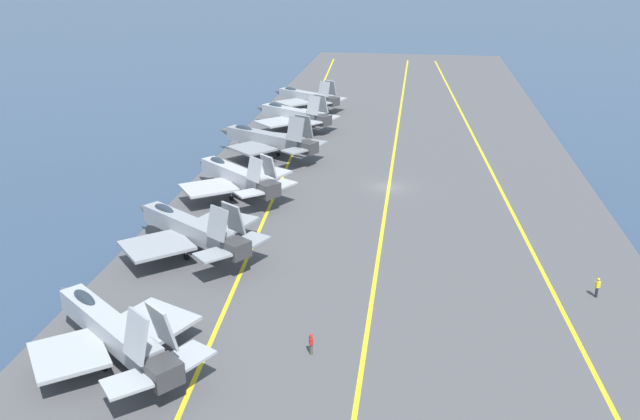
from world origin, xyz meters
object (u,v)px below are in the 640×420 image
(crew_red_vest, at_px, (311,343))
(parked_jet_fourth, at_px, (235,176))
(parked_jet_second, at_px, (112,330))
(crew_yellow_vest, at_px, (597,287))
(parked_jet_seventh, at_px, (306,97))
(parked_jet_third, at_px, (190,228))
(parked_jet_fifth, at_px, (267,139))
(parked_jet_sixth, at_px, (292,114))

(crew_red_vest, bearing_deg, parked_jet_fourth, 23.72)
(parked_jet_second, height_order, crew_yellow_vest, parked_jet_second)
(parked_jet_fourth, relative_size, parked_jet_seventh, 0.97)
(parked_jet_third, relative_size, parked_jet_fourth, 1.09)
(parked_jet_seventh, distance_m, crew_yellow_vest, 76.24)
(parked_jet_second, relative_size, parked_jet_seventh, 1.05)
(parked_jet_second, height_order, parked_jet_fifth, parked_jet_fifth)
(parked_jet_fourth, height_order, crew_red_vest, parked_jet_fourth)
(parked_jet_fourth, xyz_separation_m, parked_jet_seventh, (47.37, -0.61, -0.23))
(parked_jet_seventh, xyz_separation_m, crew_red_vest, (-79.21, -13.39, -1.43))
(parked_jet_second, xyz_separation_m, crew_yellow_vest, (14.59, -36.38, -1.41))
(parked_jet_fourth, relative_size, parked_jet_fifth, 0.84)
(parked_jet_third, relative_size, parked_jet_seventh, 1.06)
(parked_jet_sixth, bearing_deg, parked_jet_seventh, 0.57)
(parked_jet_seventh, relative_size, crew_yellow_vest, 8.32)
(parked_jet_second, bearing_deg, parked_jet_fourth, 0.24)
(parked_jet_fifth, bearing_deg, parked_jet_second, 180.00)
(parked_jet_second, height_order, crew_red_vest, parked_jet_second)
(parked_jet_second, xyz_separation_m, parked_jet_sixth, (67.56, -0.60, -0.03))
(crew_yellow_vest, distance_m, crew_red_vest, 25.51)
(parked_jet_second, relative_size, parked_jet_sixth, 1.02)
(parked_jet_sixth, distance_m, crew_yellow_vest, 63.93)
(parked_jet_second, relative_size, parked_jet_fourth, 1.08)
(parked_jet_third, distance_m, crew_yellow_vest, 36.94)
(parked_jet_fifth, xyz_separation_m, parked_jet_sixth, (16.63, -0.60, -0.30))
(parked_jet_fifth, height_order, parked_jet_seventh, parked_jet_fifth)
(crew_red_vest, bearing_deg, parked_jet_second, 100.68)
(crew_yellow_vest, bearing_deg, crew_red_vest, 118.00)
(parked_jet_third, relative_size, crew_red_vest, 9.33)
(parked_jet_fourth, xyz_separation_m, parked_jet_fifth, (16.47, -0.14, 0.08))
(parked_jet_second, distance_m, parked_jet_third, 18.23)
(parked_jet_second, distance_m, crew_red_vest, 14.17)
(parked_jet_second, distance_m, parked_jet_seventh, 81.83)
(parked_jet_second, distance_m, parked_jet_fifth, 50.93)
(crew_yellow_vest, bearing_deg, parked_jet_sixth, 34.03)
(parked_jet_third, relative_size, parked_jet_fifth, 0.92)
(parked_jet_third, distance_m, parked_jet_seventh, 63.61)
(parked_jet_fifth, height_order, crew_red_vest, parked_jet_fifth)
(parked_jet_fifth, xyz_separation_m, crew_yellow_vest, (-36.34, -36.38, -1.68))
(parked_jet_fifth, xyz_separation_m, crew_red_vest, (-48.31, -13.85, -1.74))
(parked_jet_second, bearing_deg, parked_jet_seventh, -0.32)
(parked_jet_third, height_order, crew_red_vest, parked_jet_third)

